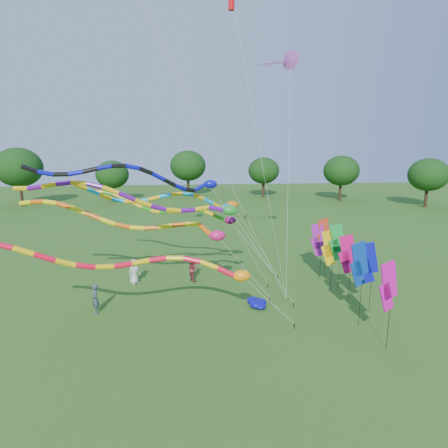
{
  "coord_description": "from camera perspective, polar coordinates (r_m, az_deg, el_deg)",
  "views": [
    {
      "loc": [
        -3.63,
        -17.24,
        9.51
      ],
      "look_at": [
        -1.22,
        5.48,
        4.8
      ],
      "focal_mm": 30.0,
      "sensor_mm": 36.0,
      "label": 1
    }
  ],
  "objects": [
    {
      "name": "tree_ring",
      "position": [
        22.82,
        11.28,
        0.98
      ],
      "size": [
        120.27,
        120.74,
        9.64
      ],
      "color": "#382314",
      "rests_on": "ground"
    },
    {
      "name": "banner_pole_violet",
      "position": [
        27.84,
        14.16,
        -2.39
      ],
      "size": [
        1.13,
        0.41,
        4.19
      ],
      "rotation": [
        0.0,
        0.0,
        -0.29
      ],
      "color": "black",
      "rests_on": "ground"
    },
    {
      "name": "tube_kite_orange",
      "position": [
        23.54,
        -11.94,
        0.16
      ],
      "size": [
        15.12,
        2.83,
        6.96
      ],
      "rotation": [
        0.0,
        0.0,
        -0.19
      ],
      "color": "black",
      "rests_on": "ground"
    },
    {
      "name": "blue_nylon_heap",
      "position": [
        23.42,
        5.26,
        -11.87
      ],
      "size": [
        1.13,
        1.2,
        0.41
      ],
      "color": "#0C0C9C",
      "rests_on": "ground"
    },
    {
      "name": "banner_pole_blue_b",
      "position": [
        23.31,
        21.12,
        -5.53
      ],
      "size": [
        1.14,
        0.4,
        4.2
      ],
      "rotation": [
        0.0,
        0.0,
        -0.28
      ],
      "color": "black",
      "rests_on": "ground"
    },
    {
      "name": "ground",
      "position": [
        20.02,
        5.35,
        -16.77
      ],
      "size": [
        160.0,
        160.0,
        0.0
      ],
      "primitive_type": "plane",
      "color": "#255817",
      "rests_on": "ground"
    },
    {
      "name": "person_c",
      "position": [
        27.29,
        -4.73,
        -6.86
      ],
      "size": [
        0.96,
        1.04,
        1.73
      ],
      "primitive_type": "imported",
      "rotation": [
        0.0,
        0.0,
        2.03
      ],
      "color": "maroon",
      "rests_on": "ground"
    },
    {
      "name": "tube_kite_blue",
      "position": [
        20.95,
        -10.93,
        6.79
      ],
      "size": [
        13.17,
        4.93,
        9.25
      ],
      "rotation": [
        0.0,
        0.0,
        0.39
      ],
      "color": "black",
      "rests_on": "ground"
    },
    {
      "name": "tube_kite_cyan",
      "position": [
        22.99,
        -6.51,
        3.63
      ],
      "size": [
        12.45,
        4.58,
        8.1
      ],
      "rotation": [
        0.0,
        0.0,
        0.38
      ],
      "color": "black",
      "rests_on": "ground"
    },
    {
      "name": "tube_kite_green",
      "position": [
        27.98,
        -6.76,
        2.04
      ],
      "size": [
        13.14,
        3.28,
        6.88
      ],
      "rotation": [
        0.0,
        0.0,
        -0.23
      ],
      "color": "black",
      "rests_on": "ground"
    },
    {
      "name": "person_b",
      "position": [
        23.28,
        -19.05,
        -10.77
      ],
      "size": [
        0.64,
        0.76,
        1.76
      ],
      "primitive_type": "imported",
      "rotation": [
        0.0,
        0.0,
        -1.17
      ],
      "color": "#3B4752",
      "rests_on": "ground"
    },
    {
      "name": "banner_pole_red",
      "position": [
        27.98,
        14.96,
        -1.66
      ],
      "size": [
        1.13,
        0.42,
        4.52
      ],
      "rotation": [
        0.0,
        0.0,
        0.3
      ],
      "color": "black",
      "rests_on": "ground"
    },
    {
      "name": "banner_pole_green",
      "position": [
        25.78,
        16.88,
        -2.67
      ],
      "size": [
        1.16,
        0.25,
        4.62
      ],
      "rotation": [
        0.0,
        0.0,
        -0.14
      ],
      "color": "black",
      "rests_on": "ground"
    },
    {
      "name": "banner_pole_magenta_a",
      "position": [
        19.03,
        23.74,
        -8.72
      ],
      "size": [
        1.13,
        0.43,
        4.47
      ],
      "rotation": [
        0.0,
        0.0,
        0.31
      ],
      "color": "black",
      "rests_on": "ground"
    },
    {
      "name": "person_a",
      "position": [
        27.34,
        -13.53,
        -7.04
      ],
      "size": [
        1.03,
        1.01,
        1.8
      ],
      "primitive_type": "imported",
      "rotation": [
        0.0,
        0.0,
        0.73
      ],
      "color": "beige",
      "rests_on": "ground"
    },
    {
      "name": "delta_kite_high_c",
      "position": [
        28.02,
        10.02,
        23.41
      ],
      "size": [
        3.13,
        6.1,
        16.2
      ],
      "rotation": [
        0.0,
        0.0,
        0.76
      ],
      "color": "black",
      "rests_on": "ground"
    },
    {
      "name": "banner_pole_magenta_b",
      "position": [
        24.13,
        18.27,
        -4.42
      ],
      "size": [
        1.16,
        0.28,
        4.33
      ],
      "rotation": [
        0.0,
        0.0,
        -0.17
      ],
      "color": "black",
      "rests_on": "ground"
    },
    {
      "name": "tube_kite_purple",
      "position": [
        20.89,
        -10.99,
        3.52
      ],
      "size": [
        15.28,
        1.11,
        8.39
      ],
      "rotation": [
        0.0,
        0.0,
        -0.01
      ],
      "color": "black",
      "rests_on": "ground"
    },
    {
      "name": "banner_pole_orange",
      "position": [
        25.98,
        15.73,
        -3.52
      ],
      "size": [
        1.16,
        0.29,
        4.16
      ],
      "rotation": [
        0.0,
        0.0,
        -0.19
      ],
      "color": "black",
      "rests_on": "ground"
    },
    {
      "name": "banner_pole_blue_a",
      "position": [
        20.97,
        19.9,
        -5.81
      ],
      "size": [
        1.16,
        0.29,
        4.73
      ],
      "rotation": [
        0.0,
        0.0,
        0.19
      ],
      "color": "black",
      "rests_on": "ground"
    },
    {
      "name": "tube_kite_red",
      "position": [
        18.89,
        -11.41,
        -6.04
      ],
      "size": [
        14.95,
        1.38,
        6.09
      ],
      "rotation": [
        0.0,
        0.0,
        0.0
      ],
      "color": "black",
      "rests_on": "ground"
    }
  ]
}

